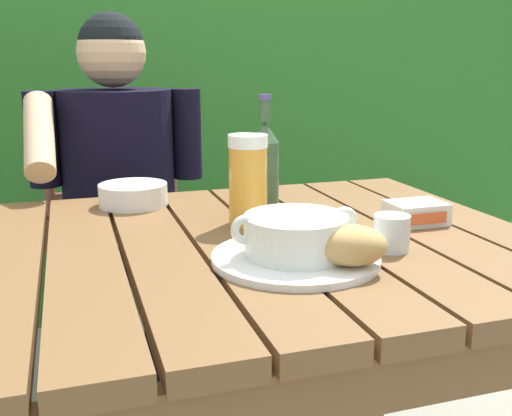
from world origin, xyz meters
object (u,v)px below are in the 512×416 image
beer_bottle (265,166)px  diner_bowl (133,195)px  butter_tub (417,213)px  water_glass_small (391,233)px  serving_plate (295,258)px  soup_bowl (296,234)px  chair_near_diner (119,251)px  bread_roll (352,245)px  beer_glass (248,180)px  table_knife (348,234)px  person_eating (120,194)px

beer_bottle → diner_bowl: bearing=146.4°
beer_bottle → butter_tub: bearing=-30.9°
water_glass_small → diner_bowl: 0.61m
serving_plate → soup_bowl: size_ratio=1.26×
chair_near_diner → beer_bottle: (0.26, -0.72, 0.39)m
chair_near_diner → bread_roll: size_ratio=7.45×
bread_roll → butter_tub: bearing=40.1°
beer_glass → table_knife: bearing=-42.6°
soup_bowl → table_knife: bearing=34.7°
beer_bottle → chair_near_diner: bearing=109.9°
person_eating → serving_plate: 0.85m
serving_plate → beer_glass: bearing=91.8°
beer_bottle → butter_tub: 0.33m
beer_glass → butter_tub: (0.33, -0.10, -0.07)m
water_glass_small → beer_glass: bearing=128.1°
soup_bowl → diner_bowl: bearing=114.0°
table_knife → bread_roll: bearing=-115.2°
butter_tub → diner_bowl: (-0.53, 0.34, 0.00)m
table_knife → diner_bowl: 0.52m
bread_roll → beer_bottle: size_ratio=0.51×
chair_near_diner → water_glass_small: (0.39, -1.02, 0.32)m
bread_roll → butter_tub: (0.26, 0.22, -0.02)m
beer_glass → water_glass_small: beer_glass is taller
soup_bowl → water_glass_small: size_ratio=3.49×
person_eating → butter_tub: person_eating is taller
soup_bowl → table_knife: soup_bowl is taller
chair_near_diner → person_eating: person_eating is taller
chair_near_diner → butter_tub: chair_near_diner is taller
soup_bowl → bread_roll: 0.10m
bread_roll → table_knife: (0.08, 0.18, -0.04)m
beer_glass → water_glass_small: bearing=-51.9°
soup_bowl → beer_glass: 0.25m
serving_plate → beer_bottle: bearing=81.1°
serving_plate → chair_near_diner: bearing=101.7°
beer_glass → beer_bottle: (0.06, 0.06, 0.01)m
bread_roll → diner_bowl: 0.62m
person_eating → table_knife: person_eating is taller
serving_plate → bread_roll: 0.11m
beer_bottle → table_knife: size_ratio=1.69×
chair_near_diner → soup_bowl: (0.21, -1.02, 0.33)m
diner_bowl → table_knife: bearing=-46.1°
bread_roll → table_knife: size_ratio=0.86×
soup_bowl → beer_bottle: 0.31m
beer_glass → beer_bottle: 0.08m
chair_near_diner → table_knife: bearing=-68.6°
chair_near_diner → beer_bottle: bearing=-70.1°
chair_near_diner → table_knife: chair_near_diner is taller
person_eating → bread_roll: 0.94m
beer_bottle → table_knife: beer_bottle is taller
chair_near_diner → beer_glass: 0.89m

